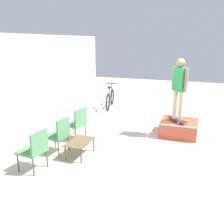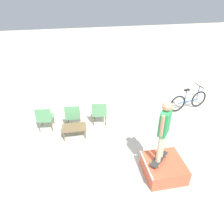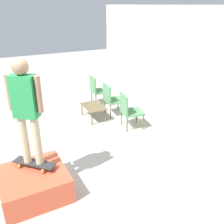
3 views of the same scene
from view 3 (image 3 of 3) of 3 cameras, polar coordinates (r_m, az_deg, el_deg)
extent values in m
plane|color=#B7B2A8|center=(5.64, -12.98, -9.52)|extent=(24.00, 24.00, 0.00)
cube|color=beige|center=(7.31, 21.18, 9.92)|extent=(12.00, 0.06, 3.00)
cube|color=#DB5638|center=(4.59, -17.39, -15.30)|extent=(1.05, 1.07, 0.44)
cylinder|color=#B7B7BC|center=(4.89, -18.98, -9.72)|extent=(0.05, 1.07, 0.05)
cube|color=#2D2D2D|center=(4.54, -17.36, -11.00)|extent=(0.68, 0.66, 0.02)
cylinder|color=gold|center=(4.52, -14.01, -11.29)|extent=(0.06, 0.06, 0.05)
cylinder|color=gold|center=(4.36, -15.61, -12.85)|extent=(0.06, 0.06, 0.05)
cylinder|color=gold|center=(4.75, -18.85, -10.00)|extent=(0.06, 0.06, 0.05)
cylinder|color=gold|center=(4.61, -20.54, -11.42)|extent=(0.06, 0.06, 0.05)
cylinder|color=#C6B793|center=(4.36, -19.33, -6.03)|extent=(0.13, 0.13, 0.85)
cylinder|color=#C6B793|center=(4.26, -16.74, -6.39)|extent=(0.13, 0.13, 0.85)
cube|color=#28934C|center=(4.01, -19.39, 3.34)|extent=(0.39, 0.42, 0.67)
cylinder|color=#A87A5B|center=(4.12, -22.40, 4.14)|extent=(0.09, 0.09, 0.57)
cylinder|color=#A87A5B|center=(3.88, -16.39, 3.88)|extent=(0.09, 0.09, 0.57)
sphere|color=#A87A5B|center=(3.89, -20.30, 9.73)|extent=(0.25, 0.25, 0.25)
cube|color=brown|center=(7.03, -4.28, 1.30)|extent=(0.82, 0.52, 0.02)
cylinder|color=brown|center=(7.34, -6.88, 0.55)|extent=(0.04, 0.04, 0.36)
cylinder|color=brown|center=(6.73, -4.62, -1.54)|extent=(0.04, 0.04, 0.36)
cylinder|color=brown|center=(7.48, -3.88, 1.14)|extent=(0.04, 0.04, 0.36)
cylinder|color=brown|center=(6.89, -1.41, -0.85)|extent=(0.04, 0.04, 0.36)
cylinder|color=brown|center=(8.06, -0.71, 3.02)|extent=(0.03, 0.03, 0.41)
cylinder|color=brown|center=(8.45, -1.84, 3.98)|extent=(0.03, 0.03, 0.41)
cylinder|color=brown|center=(7.92, -3.67, 2.59)|extent=(0.03, 0.03, 0.41)
cylinder|color=brown|center=(8.31, -4.67, 3.58)|extent=(0.03, 0.03, 0.41)
cube|color=#569360|center=(8.10, -2.75, 4.83)|extent=(0.57, 0.57, 0.05)
cube|color=#569360|center=(7.95, -4.42, 6.40)|extent=(0.52, 0.09, 0.48)
cylinder|color=brown|center=(7.27, 2.84, 0.66)|extent=(0.03, 0.03, 0.41)
cylinder|color=brown|center=(7.64, 1.39, 1.83)|extent=(0.03, 0.03, 0.41)
cylinder|color=brown|center=(7.10, -0.35, 0.12)|extent=(0.03, 0.03, 0.41)
cylinder|color=brown|center=(7.48, -1.67, 1.34)|extent=(0.03, 0.03, 0.41)
cube|color=#569360|center=(7.28, 0.56, 2.67)|extent=(0.56, 0.56, 0.05)
cube|color=#569360|center=(7.11, -1.20, 4.39)|extent=(0.52, 0.08, 0.48)
cylinder|color=brown|center=(6.50, 7.13, -2.38)|extent=(0.03, 0.03, 0.41)
cylinder|color=brown|center=(6.86, 5.66, -0.86)|extent=(0.03, 0.03, 0.41)
cylinder|color=brown|center=(6.34, 3.48, -2.90)|extent=(0.03, 0.03, 0.41)
cylinder|color=brown|center=(6.72, 2.19, -1.31)|extent=(0.03, 0.03, 0.41)
cube|color=#569360|center=(6.51, 4.68, -0.02)|extent=(0.61, 0.61, 0.05)
cube|color=#569360|center=(6.33, 2.73, 1.92)|extent=(0.52, 0.14, 0.48)
camera|label=1|loc=(11.08, -30.63, 19.16)|focal=40.00mm
camera|label=2|loc=(7.03, -66.78, 25.29)|focal=35.00mm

